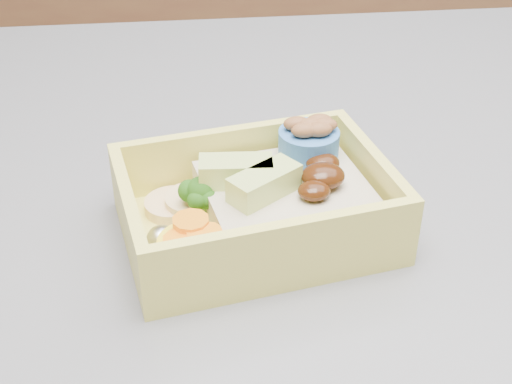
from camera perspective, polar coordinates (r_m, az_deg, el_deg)
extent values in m
cube|color=brown|center=(1.79, -11.11, 8.75)|extent=(3.20, 0.60, 0.90)
cube|color=#E9DE60|center=(0.45, 0.00, -2.95)|extent=(0.18, 0.15, 0.01)
cube|color=#E9DE60|center=(0.48, -1.94, 3.05)|extent=(0.16, 0.04, 0.04)
cube|color=#E9DE60|center=(0.39, 2.37, -4.80)|extent=(0.16, 0.04, 0.04)
cube|color=#E9DE60|center=(0.46, 9.23, 1.12)|extent=(0.03, 0.10, 0.04)
cube|color=#E9DE60|center=(0.42, -10.06, -2.23)|extent=(0.03, 0.10, 0.04)
cube|color=tan|center=(0.44, 2.44, -0.83)|extent=(0.11, 0.11, 0.03)
ellipsoid|color=#351707|center=(0.43, 5.39, 1.28)|extent=(0.03, 0.03, 0.01)
ellipsoid|color=#351707|center=(0.45, 5.36, 2.31)|extent=(0.02, 0.02, 0.01)
ellipsoid|color=#351707|center=(0.42, 4.67, 0.10)|extent=(0.02, 0.02, 0.01)
cube|color=#C6DE74|center=(0.42, 0.68, 0.70)|extent=(0.05, 0.04, 0.02)
cube|color=#C6DE74|center=(0.44, -1.62, 1.67)|extent=(0.05, 0.02, 0.02)
cylinder|color=#69A358|center=(0.45, -4.34, -1.62)|extent=(0.01, 0.01, 0.01)
sphere|color=#245814|center=(0.44, -4.43, 0.10)|extent=(0.02, 0.02, 0.02)
sphere|color=#245814|center=(0.44, -3.63, 0.31)|extent=(0.01, 0.01, 0.01)
sphere|color=#245814|center=(0.44, -5.35, 0.08)|extent=(0.01, 0.01, 0.01)
sphere|color=#245814|center=(0.43, -3.88, -0.58)|extent=(0.01, 0.01, 0.01)
sphere|color=#245814|center=(0.43, -4.71, -0.65)|extent=(0.01, 0.01, 0.01)
sphere|color=#245814|center=(0.45, -4.66, 0.37)|extent=(0.01, 0.01, 0.01)
cylinder|color=yellow|center=(0.41, -5.13, -4.84)|extent=(0.04, 0.04, 0.02)
cylinder|color=orange|center=(0.41, -5.29, -3.43)|extent=(0.02, 0.02, 0.00)
cylinder|color=orange|center=(0.40, -5.99, -3.91)|extent=(0.02, 0.02, 0.00)
cylinder|color=orange|center=(0.40, -4.09, -3.44)|extent=(0.02, 0.02, 0.00)
cylinder|color=orange|center=(0.41, -5.25, -2.35)|extent=(0.02, 0.02, 0.00)
cylinder|color=tan|center=(0.46, -6.70, -1.07)|extent=(0.04, 0.04, 0.01)
cylinder|color=tan|center=(0.46, -5.05, -0.71)|extent=(0.04, 0.04, 0.01)
ellipsoid|color=silver|center=(0.47, -3.47, 0.50)|extent=(0.02, 0.02, 0.02)
ellipsoid|color=silver|center=(0.42, -7.57, -3.77)|extent=(0.02, 0.02, 0.02)
cylinder|color=#3974C3|center=(0.46, 4.23, 3.88)|extent=(0.04, 0.04, 0.02)
ellipsoid|color=brown|center=(0.46, 4.30, 5.35)|extent=(0.02, 0.01, 0.01)
ellipsoid|color=brown|center=(0.46, 5.08, 5.69)|extent=(0.02, 0.01, 0.01)
ellipsoid|color=brown|center=(0.46, 3.26, 5.49)|extent=(0.02, 0.01, 0.01)
ellipsoid|color=brown|center=(0.45, 5.05, 5.00)|extent=(0.02, 0.01, 0.01)
ellipsoid|color=brown|center=(0.45, 3.90, 4.95)|extent=(0.02, 0.01, 0.01)
ellipsoid|color=brown|center=(0.46, 5.48, 5.35)|extent=(0.02, 0.01, 0.01)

